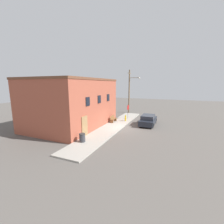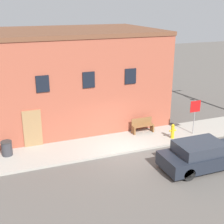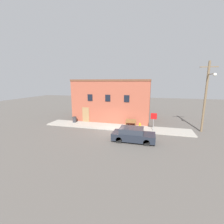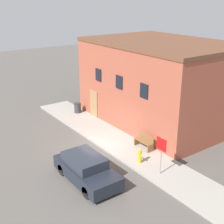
% 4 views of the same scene
% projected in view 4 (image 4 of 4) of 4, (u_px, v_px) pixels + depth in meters
% --- Properties ---
extents(ground_plane, '(80.00, 80.00, 0.00)m').
position_uv_depth(ground_plane, '(99.00, 147.00, 19.90)').
color(ground_plane, '#56514C').
extents(sidewalk, '(18.39, 2.57, 0.13)m').
position_uv_depth(sidewalk, '(115.00, 141.00, 20.57)').
color(sidewalk, '#9E998E').
rests_on(sidewalk, ground).
extents(brick_building, '(10.99, 7.72, 6.05)m').
position_uv_depth(brick_building, '(160.00, 82.00, 23.30)').
color(brick_building, '#9E4C38').
rests_on(brick_building, ground).
extents(fire_hydrant, '(0.43, 0.20, 0.87)m').
position_uv_depth(fire_hydrant, '(140.00, 156.00, 17.65)').
color(fire_hydrant, gold).
rests_on(fire_hydrant, sidewalk).
extents(stop_sign, '(0.69, 0.06, 2.09)m').
position_uv_depth(stop_sign, '(161.00, 149.00, 16.19)').
color(stop_sign, gray).
rests_on(stop_sign, sidewalk).
extents(bench, '(1.34, 0.44, 0.89)m').
position_uv_depth(bench, '(144.00, 142.00, 19.38)').
color(bench, brown).
rests_on(bench, sidewalk).
extents(trash_bin, '(0.57, 0.57, 0.78)m').
position_uv_depth(trash_bin, '(78.00, 108.00, 25.31)').
color(trash_bin, '#333338').
rests_on(trash_bin, sidewalk).
extents(parked_car, '(4.12, 1.80, 1.36)m').
position_uv_depth(parked_car, '(86.00, 169.00, 16.14)').
color(parked_car, black).
rests_on(parked_car, ground).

